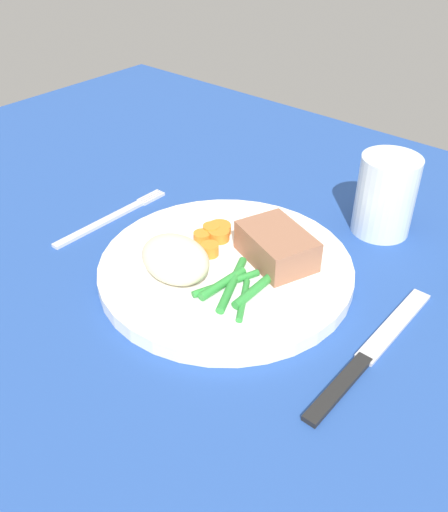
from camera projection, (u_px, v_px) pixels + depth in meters
The scene contains 9 objects.
dining_table at pixel (210, 274), 59.32cm from camera, with size 120.00×90.00×2.00cm.
dinner_plate at pixel (224, 270), 56.93cm from camera, with size 26.26×26.26×1.60cm, color white.
meat_portion at pixel (277, 246), 56.18cm from camera, with size 8.01×5.53×3.31cm, color #936047.
mashed_potatoes at pixel (174, 258), 53.53cm from camera, with size 7.46×5.60×4.34cm, color beige.
carrot_slices at pixel (214, 235), 59.81cm from camera, with size 4.15×5.81×1.29cm.
green_beans at pixel (238, 286), 52.89cm from camera, with size 6.16×9.44×0.90cm.
fork at pixel (111, 218), 66.51cm from camera, with size 1.44×16.60×0.40cm.
knife at pixel (370, 353), 48.09cm from camera, with size 1.70×20.50×0.64cm.
water_glass at pixel (385, 201), 62.38cm from camera, with size 6.66×6.66×9.28cm.
Camera 1 is at (31.76, -34.83, 37.09)cm, focal length 38.57 mm.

